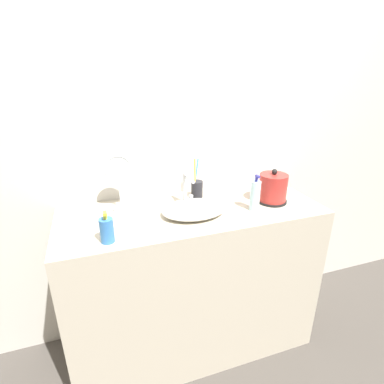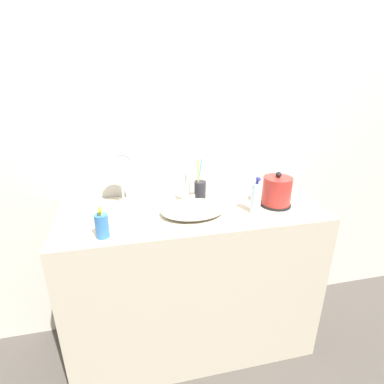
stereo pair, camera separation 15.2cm
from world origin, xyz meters
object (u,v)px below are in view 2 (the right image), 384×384
object	(u,v)px
lotion_bottle	(102,225)
shampoo_bottle	(256,198)
faucet	(188,186)
electric_kettle	(277,192)
toothbrush_cup	(200,189)
vanity_mirror	(121,177)

from	to	relation	value
lotion_bottle	shampoo_bottle	world-z (taller)	shampoo_bottle
faucet	electric_kettle	world-z (taller)	electric_kettle
electric_kettle	toothbrush_cup	size ratio (longest dim) A/B	0.84
vanity_mirror	shampoo_bottle	bearing A→B (deg)	-19.80
shampoo_bottle	vanity_mirror	size ratio (longest dim) A/B	0.66
toothbrush_cup	lotion_bottle	xyz separation A→B (m)	(-0.52, -0.33, 0.00)
electric_kettle	faucet	bearing A→B (deg)	165.38
toothbrush_cup	lotion_bottle	distance (m)	0.62
faucet	shampoo_bottle	bearing A→B (deg)	-30.48
toothbrush_cup	shampoo_bottle	xyz separation A→B (m)	(0.23, -0.25, 0.03)
shampoo_bottle	toothbrush_cup	bearing A→B (deg)	131.59
faucet	vanity_mirror	distance (m)	0.35
electric_kettle	shampoo_bottle	distance (m)	0.16
lotion_bottle	shampoo_bottle	bearing A→B (deg)	6.01
faucet	electric_kettle	size ratio (longest dim) A/B	0.95
faucet	toothbrush_cup	distance (m)	0.12
lotion_bottle	electric_kettle	bearing A→B (deg)	9.01
electric_kettle	shampoo_bottle	size ratio (longest dim) A/B	0.98
toothbrush_cup	shampoo_bottle	size ratio (longest dim) A/B	1.17
vanity_mirror	lotion_bottle	bearing A→B (deg)	-106.58
faucet	lotion_bottle	size ratio (longest dim) A/B	1.25
faucet	shampoo_bottle	distance (m)	0.36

